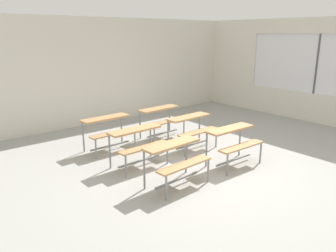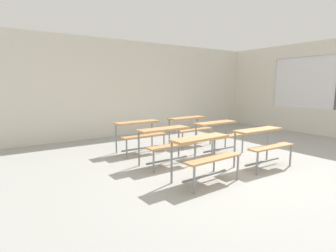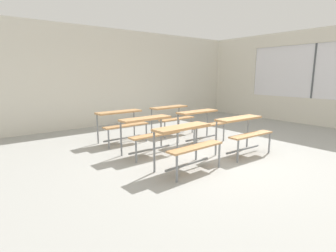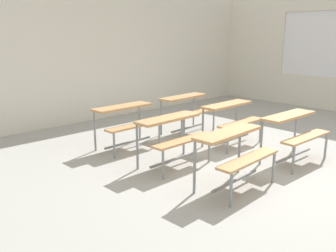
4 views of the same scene
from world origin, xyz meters
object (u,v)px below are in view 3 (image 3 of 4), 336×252
desk_bench_r0c0 (187,137)px  desk_bench_r2c0 (121,119)px  desk_bench_r2c1 (172,113)px  desk_bench_r1c1 (201,119)px  desk_bench_r0c1 (243,127)px  desk_bench_r1c0 (149,127)px

desk_bench_r0c0 → desk_bench_r2c0: bearing=87.0°
desk_bench_r2c0 → desk_bench_r2c1: 1.52m
desk_bench_r1c1 → desk_bench_r2c1: same height
desk_bench_r0c0 → desk_bench_r2c0: same height
desk_bench_r0c0 → desk_bench_r1c1: size_ratio=1.02×
desk_bench_r0c0 → desk_bench_r0c1: size_ratio=1.01×
desk_bench_r0c1 → desk_bench_r1c0: size_ratio=1.01×
desk_bench_r1c0 → desk_bench_r2c0: same height
desk_bench_r2c0 → desk_bench_r0c1: bearing=-59.0°
desk_bench_r2c1 → desk_bench_r1c1: bearing=-93.4°
desk_bench_r2c1 → desk_bench_r0c0: bearing=-126.3°
desk_bench_r0c1 → desk_bench_r2c1: 2.34m
desk_bench_r0c1 → desk_bench_r2c1: bearing=90.7°
desk_bench_r0c0 → desk_bench_r1c0: bearing=87.6°
desk_bench_r0c0 → desk_bench_r2c1: 2.77m
desk_bench_r0c0 → desk_bench_r0c1: same height
desk_bench_r0c0 → desk_bench_r1c0: (-0.00, 1.13, 0.00)m
desk_bench_r2c0 → desk_bench_r2c1: size_ratio=0.99×
desk_bench_r0c1 → desk_bench_r2c0: 2.77m
desk_bench_r2c0 → desk_bench_r0c0: bearing=-91.6°
desk_bench_r2c0 → desk_bench_r2c1: bearing=-1.7°
desk_bench_r0c1 → desk_bench_r0c0: bearing=-179.4°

